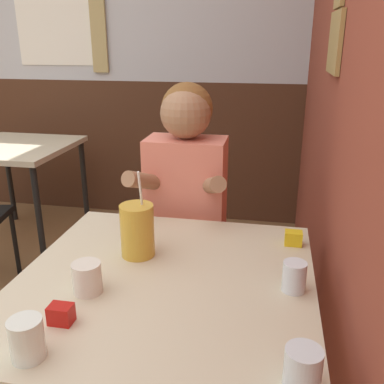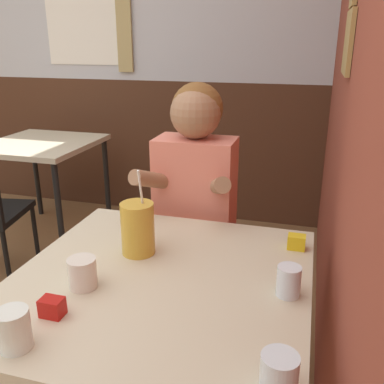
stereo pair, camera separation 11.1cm
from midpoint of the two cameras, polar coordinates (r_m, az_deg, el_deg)
name	(u,v)px [view 1 (the left image)]	position (r m, az deg, el deg)	size (l,w,h in m)	color
brick_wall_right	(337,53)	(2.03, 17.22, 17.33)	(0.08, 4.48, 2.70)	brown
back_wall	(114,46)	(3.54, -11.32, 18.52)	(5.91, 0.09, 2.70)	silver
main_table	(165,297)	(1.35, -6.11, -13.86)	(0.89, 0.93, 0.72)	beige
background_table	(17,157)	(3.23, -23.23, 4.32)	(0.72, 0.76, 0.72)	beige
person_seated	(186,215)	(1.91, -2.44, -3.11)	(0.42, 0.41, 1.24)	#EA7F6B
cocktail_pitcher	(137,230)	(1.43, -9.53, -5.10)	(0.11, 0.11, 0.30)	gold
glass_near_pitcher	(294,277)	(1.26, 10.98, -11.07)	(0.07, 0.07, 0.09)	silver
glass_center	(27,339)	(1.10, -24.05, -17.54)	(0.08, 0.08, 0.10)	silver
glass_far_side	(87,278)	(1.28, -16.30, -10.97)	(0.08, 0.08, 0.09)	silver
glass_by_brick	(303,369)	(0.96, 11.11, -22.19)	(0.08, 0.08, 0.09)	silver
condiment_ketchup	(61,314)	(1.19, -19.76, -15.15)	(0.06, 0.04, 0.05)	#B7140F
condiment_mustard	(293,238)	(1.53, 11.35, -6.09)	(0.06, 0.04, 0.05)	yellow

